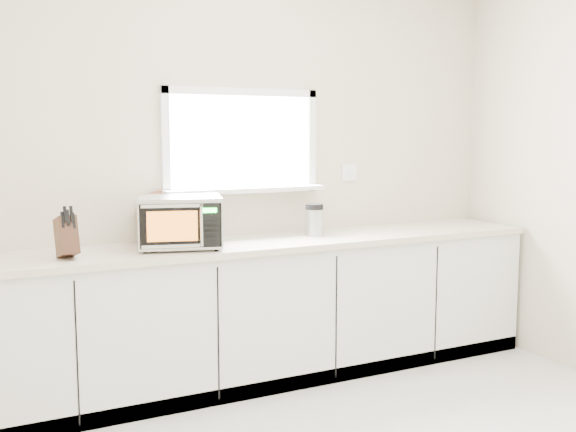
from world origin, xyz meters
TOP-DOWN VIEW (x-y plane):
  - back_wall at (0.00, 2.00)m, footprint 4.00×0.17m
  - cabinets at (0.00, 1.70)m, footprint 3.92×0.60m
  - countertop at (0.00, 1.69)m, footprint 3.92×0.64m
  - microwave at (-0.54, 1.65)m, footprint 0.56×0.49m
  - knife_block at (-1.20, 1.60)m, footprint 0.12×0.21m
  - cutting_board at (-0.56, 1.94)m, footprint 0.33×0.08m
  - coffee_grinder at (0.42, 1.74)m, footprint 0.15×0.15m

SIDE VIEW (x-z plane):
  - cabinets at x=0.00m, z-range 0.00..0.88m
  - countertop at x=0.00m, z-range 0.88..0.92m
  - coffee_grinder at x=0.42m, z-range 0.92..1.14m
  - knife_block at x=-1.20m, z-range 0.90..1.19m
  - microwave at x=-0.54m, z-range 0.93..1.24m
  - cutting_board at x=-0.56m, z-range 0.92..1.25m
  - back_wall at x=0.00m, z-range 0.01..2.71m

